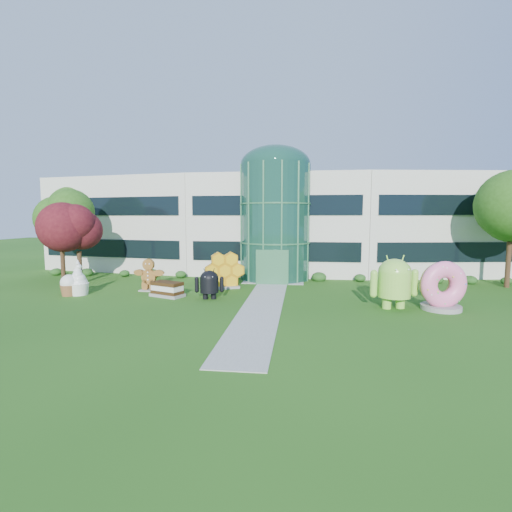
% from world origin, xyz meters
% --- Properties ---
extents(ground, '(140.00, 140.00, 0.00)m').
position_xyz_m(ground, '(0.00, 0.00, 0.00)').
color(ground, '#215114').
rests_on(ground, ground).
extents(building, '(46.00, 15.00, 9.30)m').
position_xyz_m(building, '(0.00, 18.00, 4.65)').
color(building, beige).
rests_on(building, ground).
extents(atrium, '(6.00, 6.00, 9.80)m').
position_xyz_m(atrium, '(0.00, 12.00, 4.90)').
color(atrium, '#194738').
rests_on(atrium, ground).
extents(walkway, '(2.40, 20.00, 0.04)m').
position_xyz_m(walkway, '(0.00, 2.00, 0.02)').
color(walkway, '#9E9E93').
rests_on(walkway, ground).
extents(tree_red, '(4.00, 4.00, 6.00)m').
position_xyz_m(tree_red, '(-15.50, 7.50, 3.00)').
color(tree_red, '#3F0C14').
rests_on(tree_red, ground).
extents(trees_backdrop, '(52.00, 8.00, 8.40)m').
position_xyz_m(trees_backdrop, '(0.00, 13.00, 4.20)').
color(trees_backdrop, '#254E13').
rests_on(trees_backdrop, ground).
extents(android_green, '(3.47, 2.72, 3.47)m').
position_xyz_m(android_green, '(7.76, 2.12, 1.74)').
color(android_green, '#91DC46').
rests_on(android_green, ground).
extents(android_black, '(2.19, 1.68, 2.23)m').
position_xyz_m(android_black, '(-3.68, 3.21, 1.12)').
color(android_black, black).
rests_on(android_black, ground).
extents(donut, '(3.00, 1.89, 2.90)m').
position_xyz_m(donut, '(10.43, 2.14, 1.45)').
color(donut, pink).
rests_on(donut, ground).
extents(gingerbread, '(2.64, 1.14, 2.39)m').
position_xyz_m(gingerbread, '(-8.74, 5.34, 1.19)').
color(gingerbread, brown).
rests_on(gingerbread, ground).
extents(ice_cream_sandwich, '(2.56, 1.93, 1.02)m').
position_xyz_m(ice_cream_sandwich, '(-6.72, 3.62, 0.51)').
color(ice_cream_sandwich, black).
rests_on(ice_cream_sandwich, ground).
extents(honeycomb, '(3.38, 2.21, 2.50)m').
position_xyz_m(honeycomb, '(-3.44, 6.99, 1.25)').
color(honeycomb, gold).
rests_on(honeycomb, ground).
extents(froyo, '(1.64, 1.64, 2.44)m').
position_xyz_m(froyo, '(-13.00, 3.38, 1.22)').
color(froyo, white).
rests_on(froyo, ground).
extents(cupcake, '(1.42, 1.42, 1.47)m').
position_xyz_m(cupcake, '(-13.52, 3.10, 0.74)').
color(cupcake, white).
rests_on(cupcake, ground).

